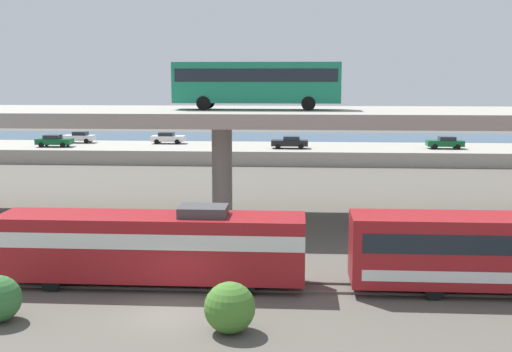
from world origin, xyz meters
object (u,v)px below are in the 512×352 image
object	(u,v)px
train_locomotive	(137,243)
parked_car_3	(168,138)
parked_car_1	(445,142)
parked_car_2	(79,137)
parked_car_0	(54,141)
transit_bus_on_overpass	(257,81)
parked_car_4	(290,142)

from	to	relation	value
train_locomotive	parked_car_3	distance (m)	54.45
parked_car_1	parked_car_2	world-z (taller)	same
parked_car_0	parked_car_1	size ratio (longest dim) A/B	1.01
train_locomotive	parked_car_2	world-z (taller)	train_locomotive
parked_car_0	transit_bus_on_overpass	bearing A→B (deg)	-49.94
parked_car_1	parked_car_4	bearing A→B (deg)	2.81
train_locomotive	parked_car_2	xyz separation A→B (m)	(-21.06, 53.79, 0.29)
parked_car_0	parked_car_2	world-z (taller)	same
parked_car_1	parked_car_4	distance (m)	19.00
transit_bus_on_overpass	parked_car_3	xyz separation A→B (m)	(-14.19, 37.80, -7.75)
transit_bus_on_overpass	parked_car_3	distance (m)	41.11
train_locomotive	parked_car_1	xyz separation A→B (m)	(25.98, 49.82, 0.29)
train_locomotive	transit_bus_on_overpass	size ratio (longest dim) A/B	1.38
parked_car_0	parked_car_4	xyz separation A→B (m)	(29.60, 0.12, -0.00)
parked_car_3	train_locomotive	bearing A→B (deg)	-80.34
parked_car_1	parked_car_3	xyz separation A→B (m)	(-35.11, 3.85, 0.00)
train_locomotive	transit_bus_on_overpass	world-z (taller)	transit_bus_on_overpass
parked_car_1	parked_car_3	distance (m)	35.33
transit_bus_on_overpass	parked_car_4	xyz separation A→B (m)	(1.94, 33.01, -7.75)
train_locomotive	transit_bus_on_overpass	bearing A→B (deg)	-107.67
parked_car_1	parked_car_4	xyz separation A→B (m)	(-18.98, -0.93, -0.00)
train_locomotive	parked_car_2	distance (m)	57.77
train_locomotive	parked_car_1	size ratio (longest dim) A/B	3.78
parked_car_3	parked_car_0	bearing A→B (deg)	-160.00
transit_bus_on_overpass	parked_car_0	world-z (taller)	transit_bus_on_overpass
parked_car_0	parked_car_4	distance (m)	29.60
train_locomotive	parked_car_2	size ratio (longest dim) A/B	4.09
parked_car_3	parked_car_1	bearing A→B (deg)	-6.26
parked_car_0	parked_car_3	distance (m)	14.33
parked_car_4	parked_car_0	bearing A→B (deg)	0.23
parked_car_2	parked_car_4	world-z (taller)	same
parked_car_3	parked_car_4	size ratio (longest dim) A/B	0.97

